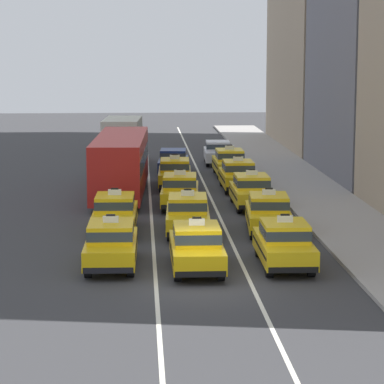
{
  "coord_description": "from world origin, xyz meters",
  "views": [
    {
      "loc": [
        -2.07,
        -29.23,
        7.89
      ],
      "look_at": [
        0.26,
        11.57,
        1.3
      ],
      "focal_mm": 84.47,
      "sensor_mm": 36.0,
      "label": 1
    }
  ],
  "objects": [
    {
      "name": "taxi_center_fourth",
      "position": [
        -0.17,
        21.05,
        0.88
      ],
      "size": [
        1.98,
        4.62,
        1.96
      ],
      "color": "black",
      "rests_on": "ground"
    },
    {
      "name": "box_truck_left_fourth",
      "position": [
        -3.21,
        30.38,
        1.78
      ],
      "size": [
        2.63,
        7.08,
        3.27
      ],
      "color": "black",
      "rests_on": "ground"
    },
    {
      "name": "taxi_left_second",
      "position": [
        -3.19,
        8.84,
        0.88
      ],
      "size": [
        1.93,
        4.6,
        1.96
      ],
      "color": "black",
      "rests_on": "ground"
    },
    {
      "name": "taxi_right_fifth",
      "position": [
        3.38,
        25.71,
        0.88
      ],
      "size": [
        1.83,
        4.56,
        1.96
      ],
      "color": "black",
      "rests_on": "ground"
    },
    {
      "name": "taxi_right_second",
      "position": [
        3.37,
        8.52,
        0.88
      ],
      "size": [
        2.13,
        4.67,
        1.96
      ],
      "color": "black",
      "rests_on": "ground"
    },
    {
      "name": "sidewalk_curb",
      "position": [
        7.2,
        15.0,
        0.07
      ],
      "size": [
        4.0,
        90.0,
        0.15
      ],
      "primitive_type": "cube",
      "color": "#9E9993",
      "rests_on": "ground"
    },
    {
      "name": "bus_left_third",
      "position": [
        -3.14,
        18.55,
        1.82
      ],
      "size": [
        2.98,
        11.3,
        3.22
      ],
      "color": "black",
      "rests_on": "ground"
    },
    {
      "name": "taxi_center_third",
      "position": [
        -0.15,
        14.82,
        0.88
      ],
      "size": [
        2.09,
        4.66,
        1.96
      ],
      "color": "black",
      "rests_on": "ground"
    },
    {
      "name": "lane_stripe_left_center",
      "position": [
        -1.6,
        20.0,
        0.0
      ],
      "size": [
        0.14,
        80.0,
        0.01
      ],
      "primitive_type": "cube",
      "color": "silver",
      "rests_on": "ground"
    },
    {
      "name": "lane_stripe_center_right",
      "position": [
        1.6,
        20.0,
        0.0
      ],
      "size": [
        0.14,
        80.0,
        0.01
      ],
      "primitive_type": "cube",
      "color": "silver",
      "rests_on": "ground"
    },
    {
      "name": "taxi_right_third",
      "position": [
        3.37,
        14.55,
        0.88
      ],
      "size": [
        1.84,
        4.57,
        1.96
      ],
      "color": "black",
      "rests_on": "ground"
    },
    {
      "name": "taxi_left_nearest",
      "position": [
        -3.17,
        2.73,
        0.88
      ],
      "size": [
        1.89,
        4.59,
        1.96
      ],
      "color": "black",
      "rests_on": "ground"
    },
    {
      "name": "taxi_center_second",
      "position": [
        -0.1,
        8.46,
        0.88
      ],
      "size": [
        2.01,
        4.63,
        1.96
      ],
      "color": "black",
      "rests_on": "ground"
    },
    {
      "name": "ground_plane",
      "position": [
        0.0,
        0.0,
        0.0
      ],
      "size": [
        160.0,
        160.0,
        0.0
      ],
      "primitive_type": "plane",
      "color": "#353538"
    },
    {
      "name": "taxi_center_nearest",
      "position": [
        -0.11,
        2.05,
        0.88
      ],
      "size": [
        1.83,
        4.56,
        1.96
      ],
      "color": "black",
      "rests_on": "ground"
    },
    {
      "name": "sedan_center_fifth",
      "position": [
        -0.05,
        26.58,
        0.85
      ],
      "size": [
        2.08,
        4.42,
        1.58
      ],
      "color": "black",
      "rests_on": "ground"
    },
    {
      "name": "taxi_right_nearest",
      "position": [
        3.09,
        2.45,
        0.88
      ],
      "size": [
        1.88,
        4.58,
        1.96
      ],
      "color": "black",
      "rests_on": "ground"
    },
    {
      "name": "taxi_right_fourth",
      "position": [
        3.3,
        20.1,
        0.88
      ],
      "size": [
        1.83,
        4.56,
        1.96
      ],
      "color": "black",
      "rests_on": "ground"
    },
    {
      "name": "sedan_right_sixth",
      "position": [
        3.14,
        31.41,
        0.85
      ],
      "size": [
        1.92,
        4.36,
        1.58
      ],
      "color": "black",
      "rests_on": "ground"
    }
  ]
}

